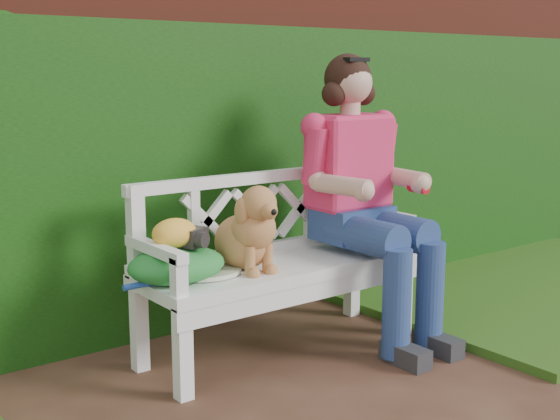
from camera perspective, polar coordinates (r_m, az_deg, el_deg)
brick_wall at (r=4.30m, az=-10.69°, el=5.78°), size 10.00×0.30×2.20m
ivy_hedge at (r=4.13m, az=-9.20°, el=2.15°), size 10.00×0.18×1.70m
grass_right at (r=5.36m, az=18.85°, el=-5.41°), size 2.60×2.00×0.05m
garden_bench at (r=3.91m, az=0.00°, el=-7.37°), size 1.60×0.65×0.48m
seated_woman at (r=4.08m, az=5.78°, el=1.28°), size 0.95×1.07×1.58m
dog at (r=3.65m, az=-2.59°, el=-1.24°), size 0.36×0.44×0.44m
tennis_racket at (r=3.59m, az=-5.89°, el=-4.81°), size 0.69×0.45×0.03m
green_bag at (r=3.51m, az=-7.88°, el=-4.09°), size 0.58×0.52×0.16m
camera_item at (r=3.50m, az=-6.68°, el=-2.06°), size 0.15×0.14×0.08m
baseball_glove at (r=3.47m, az=-8.06°, el=-1.75°), size 0.23×0.17×0.14m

